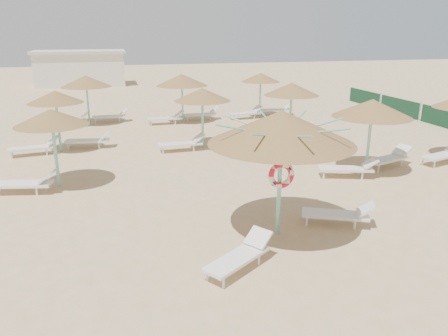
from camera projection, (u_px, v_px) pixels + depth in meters
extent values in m
plane|color=tan|center=(262.00, 238.00, 11.13)|extent=(120.00, 120.00, 0.00)
cylinder|color=#75CCBD|center=(279.00, 185.00, 10.98)|extent=(0.11, 0.11, 2.71)
cone|color=brown|center=(282.00, 127.00, 10.53)|extent=(3.61, 3.61, 0.81)
cylinder|color=#75CCBD|center=(281.00, 138.00, 10.61)|extent=(0.20, 0.20, 0.12)
cylinder|color=#75CCBD|center=(313.00, 127.00, 10.74)|extent=(1.63, 0.04, 0.41)
cylinder|color=#75CCBD|center=(294.00, 123.00, 11.23)|extent=(1.18, 1.18, 0.41)
cylinder|color=#75CCBD|center=(270.00, 122.00, 11.31)|extent=(0.04, 1.63, 0.41)
cylinder|color=#75CCBD|center=(251.00, 125.00, 10.95)|extent=(1.18, 1.18, 0.41)
cylinder|color=#75CCBD|center=(249.00, 131.00, 10.34)|extent=(1.63, 0.04, 0.41)
cylinder|color=#75CCBD|center=(267.00, 136.00, 9.86)|extent=(1.18, 1.18, 0.41)
cylinder|color=#75CCBD|center=(295.00, 136.00, 9.78)|extent=(0.04, 1.63, 0.41)
cylinder|color=#75CCBD|center=(315.00, 133.00, 10.14)|extent=(1.18, 1.18, 0.41)
torus|color=red|center=(281.00, 175.00, 10.80)|extent=(0.69, 0.15, 0.69)
cylinder|color=white|center=(223.00, 283.00, 8.93)|extent=(0.05, 0.05, 0.25)
cylinder|color=white|center=(207.00, 275.00, 9.21)|extent=(0.05, 0.05, 0.25)
cylinder|color=white|center=(259.00, 260.00, 9.82)|extent=(0.05, 0.05, 0.25)
cylinder|color=white|center=(243.00, 254.00, 10.10)|extent=(0.05, 0.05, 0.25)
cube|color=white|center=(237.00, 259.00, 9.55)|extent=(1.74, 1.45, 0.07)
cube|color=white|center=(258.00, 238.00, 10.04)|extent=(0.67, 0.70, 0.33)
cylinder|color=white|center=(307.00, 222.00, 11.79)|extent=(0.06, 0.06, 0.26)
cylinder|color=white|center=(307.00, 215.00, 12.23)|extent=(0.06, 0.06, 0.26)
cylinder|color=white|center=(355.00, 225.00, 11.57)|extent=(0.06, 0.06, 0.26)
cylinder|color=white|center=(353.00, 218.00, 12.01)|extent=(0.06, 0.06, 0.26)
cube|color=white|center=(335.00, 214.00, 11.83)|extent=(1.84, 1.27, 0.07)
cube|color=white|center=(366.00, 209.00, 11.63)|extent=(0.64, 0.70, 0.34)
cylinder|color=#75CCBD|center=(56.00, 154.00, 14.50)|extent=(0.11, 0.11, 2.30)
cone|color=brown|center=(51.00, 117.00, 14.12)|extent=(2.38, 2.38, 0.53)
cylinder|color=#75CCBD|center=(52.00, 124.00, 14.19)|extent=(0.20, 0.20, 0.12)
cylinder|color=white|center=(0.00, 187.00, 14.36)|extent=(0.06, 0.06, 0.28)
cylinder|color=white|center=(37.00, 191.00, 13.96)|extent=(0.06, 0.06, 0.28)
cylinder|color=white|center=(42.00, 186.00, 14.43)|extent=(0.06, 0.06, 0.28)
cube|color=white|center=(21.00, 184.00, 14.11)|extent=(1.98, 0.98, 0.08)
cube|color=white|center=(47.00, 176.00, 14.09)|extent=(0.59, 0.68, 0.36)
cylinder|color=#75CCBD|center=(58.00, 125.00, 18.82)|extent=(0.11, 0.11, 2.30)
cone|color=brown|center=(55.00, 97.00, 18.45)|extent=(2.31, 2.31, 0.52)
cylinder|color=#75CCBD|center=(56.00, 102.00, 18.51)|extent=(0.20, 0.20, 0.12)
cylinder|color=white|center=(12.00, 156.00, 17.96)|extent=(0.06, 0.06, 0.28)
cylinder|color=white|center=(12.00, 153.00, 18.40)|extent=(0.06, 0.06, 0.28)
cylinder|color=white|center=(47.00, 152.00, 18.48)|extent=(0.06, 0.06, 0.28)
cylinder|color=white|center=(46.00, 149.00, 18.91)|extent=(0.06, 0.06, 0.28)
cube|color=white|center=(32.00, 148.00, 18.43)|extent=(1.97, 0.91, 0.08)
cube|color=white|center=(53.00, 140.00, 18.68)|extent=(0.57, 0.67, 0.36)
cylinder|color=white|center=(68.00, 147.00, 19.35)|extent=(0.06, 0.06, 0.28)
cylinder|color=white|center=(70.00, 144.00, 19.82)|extent=(0.06, 0.06, 0.28)
cylinder|color=white|center=(99.00, 146.00, 19.48)|extent=(0.06, 0.06, 0.28)
cylinder|color=white|center=(101.00, 143.00, 19.95)|extent=(0.06, 0.06, 0.28)
cube|color=white|center=(87.00, 141.00, 19.61)|extent=(1.97, 0.91, 0.08)
cube|color=white|center=(106.00, 135.00, 19.62)|extent=(0.57, 0.67, 0.36)
cylinder|color=#75CCBD|center=(88.00, 104.00, 24.35)|extent=(0.11, 0.11, 2.30)
cone|color=brown|center=(86.00, 81.00, 23.98)|extent=(2.74, 2.74, 0.62)
cylinder|color=#75CCBD|center=(86.00, 86.00, 24.05)|extent=(0.20, 0.20, 0.12)
cylinder|color=white|center=(53.00, 126.00, 23.60)|extent=(0.06, 0.06, 0.28)
cylinder|color=white|center=(54.00, 124.00, 24.06)|extent=(0.06, 0.06, 0.28)
cylinder|color=white|center=(79.00, 124.00, 23.92)|extent=(0.06, 0.06, 0.28)
cylinder|color=white|center=(79.00, 123.00, 24.38)|extent=(0.06, 0.06, 0.28)
cube|color=white|center=(68.00, 121.00, 23.97)|extent=(1.90, 0.63, 0.08)
cube|color=white|center=(84.00, 116.00, 24.09)|extent=(0.49, 0.60, 0.36)
cylinder|color=white|center=(95.00, 121.00, 24.77)|extent=(0.06, 0.06, 0.28)
cylinder|color=white|center=(95.00, 119.00, 25.23)|extent=(0.06, 0.06, 0.28)
cylinder|color=white|center=(119.00, 120.00, 25.10)|extent=(0.06, 0.06, 0.28)
cylinder|color=white|center=(119.00, 118.00, 25.56)|extent=(0.06, 0.06, 0.28)
cube|color=white|center=(109.00, 116.00, 25.14)|extent=(1.90, 0.63, 0.08)
cube|color=white|center=(124.00, 112.00, 25.28)|extent=(0.49, 0.60, 0.36)
cylinder|color=#75CCBD|center=(203.00, 122.00, 19.45)|extent=(0.11, 0.11, 2.30)
cone|color=brown|center=(202.00, 94.00, 19.08)|extent=(2.50, 2.50, 0.56)
cylinder|color=#75CCBD|center=(202.00, 100.00, 19.15)|extent=(0.20, 0.20, 0.12)
cylinder|color=white|center=(163.00, 151.00, 18.68)|extent=(0.06, 0.06, 0.28)
cylinder|color=white|center=(161.00, 148.00, 19.13)|extent=(0.06, 0.06, 0.28)
cylinder|color=white|center=(194.00, 148.00, 19.05)|extent=(0.06, 0.06, 0.28)
cylinder|color=white|center=(191.00, 146.00, 19.50)|extent=(0.06, 0.06, 0.28)
cube|color=white|center=(180.00, 144.00, 19.07)|extent=(1.92, 0.69, 0.08)
cube|color=white|center=(199.00, 137.00, 19.23)|extent=(0.51, 0.62, 0.36)
cylinder|color=#75CCBD|center=(182.00, 102.00, 24.94)|extent=(0.11, 0.11, 2.30)
cone|color=brown|center=(182.00, 80.00, 24.57)|extent=(2.90, 2.90, 0.65)
cylinder|color=#75CCBD|center=(182.00, 84.00, 24.64)|extent=(0.20, 0.20, 0.12)
cylinder|color=white|center=(151.00, 123.00, 24.18)|extent=(0.06, 0.06, 0.28)
cylinder|color=white|center=(150.00, 122.00, 24.63)|extent=(0.06, 0.06, 0.28)
cylinder|color=white|center=(175.00, 122.00, 24.53)|extent=(0.06, 0.06, 0.28)
cylinder|color=white|center=(174.00, 120.00, 24.99)|extent=(0.06, 0.06, 0.28)
cube|color=white|center=(165.00, 119.00, 24.56)|extent=(1.91, 0.66, 0.08)
cube|color=white|center=(179.00, 114.00, 24.71)|extent=(0.50, 0.61, 0.36)
cylinder|color=white|center=(188.00, 119.00, 25.38)|extent=(0.06, 0.06, 0.28)
cylinder|color=white|center=(186.00, 117.00, 25.85)|extent=(0.06, 0.06, 0.28)
cylinder|color=white|center=(210.00, 118.00, 25.68)|extent=(0.06, 0.06, 0.28)
cylinder|color=white|center=(209.00, 116.00, 26.14)|extent=(0.06, 0.06, 0.28)
cube|color=white|center=(200.00, 114.00, 25.74)|extent=(1.91, 0.66, 0.08)
cube|color=white|center=(214.00, 110.00, 25.85)|extent=(0.50, 0.61, 0.36)
cylinder|color=#75CCBD|center=(369.00, 142.00, 16.04)|extent=(0.11, 0.11, 2.30)
cone|color=brown|center=(372.00, 108.00, 15.67)|extent=(2.85, 2.85, 0.64)
cylinder|color=#75CCBD|center=(371.00, 115.00, 15.74)|extent=(0.20, 0.20, 0.12)
cylinder|color=white|center=(324.00, 175.00, 15.52)|extent=(0.06, 0.06, 0.28)
cylinder|color=white|center=(322.00, 171.00, 15.99)|extent=(0.06, 0.06, 0.28)
cylinder|color=white|center=(362.00, 176.00, 15.44)|extent=(0.06, 0.06, 0.28)
cylinder|color=white|center=(359.00, 172.00, 15.92)|extent=(0.06, 0.06, 0.28)
cube|color=white|center=(345.00, 169.00, 15.66)|extent=(2.00, 1.17, 0.08)
cube|color=white|center=(370.00, 163.00, 15.54)|extent=(0.65, 0.72, 0.36)
cylinder|color=white|center=(379.00, 168.00, 16.28)|extent=(0.06, 0.06, 0.28)
cylinder|color=white|center=(368.00, 165.00, 16.68)|extent=(0.06, 0.06, 0.28)
cylinder|color=white|center=(402.00, 163.00, 16.97)|extent=(0.06, 0.06, 0.28)
cylinder|color=white|center=(391.00, 160.00, 17.37)|extent=(0.06, 0.06, 0.28)
cube|color=white|center=(387.00, 159.00, 16.83)|extent=(2.00, 1.17, 0.08)
cube|color=white|center=(402.00, 150.00, 17.20)|extent=(0.65, 0.72, 0.36)
cylinder|color=#75CCBD|center=(290.00, 115.00, 21.17)|extent=(0.11, 0.11, 2.30)
cone|color=brown|center=(292.00, 89.00, 20.80)|extent=(2.63, 2.63, 0.59)
cylinder|color=#75CCBD|center=(291.00, 94.00, 20.87)|extent=(0.20, 0.20, 0.12)
cylinder|color=white|center=(257.00, 140.00, 20.41)|extent=(0.06, 0.06, 0.28)
cylinder|color=white|center=(254.00, 138.00, 20.87)|extent=(0.06, 0.06, 0.28)
cylinder|color=white|center=(284.00, 139.00, 20.75)|extent=(0.06, 0.06, 0.28)
cylinder|color=white|center=(280.00, 136.00, 21.21)|extent=(0.06, 0.06, 0.28)
cube|color=white|center=(272.00, 135.00, 20.79)|extent=(1.91, 0.64, 0.08)
cube|color=white|center=(288.00, 129.00, 20.93)|extent=(0.49, 0.61, 0.36)
cylinder|color=#75CCBD|center=(260.00, 98.00, 26.43)|extent=(0.11, 0.11, 2.30)
cone|color=brown|center=(261.00, 77.00, 26.06)|extent=(2.33, 2.33, 0.52)
cylinder|color=#75CCBD|center=(260.00, 81.00, 26.13)|extent=(0.20, 0.20, 0.12)
cylinder|color=white|center=(234.00, 118.00, 25.58)|extent=(0.06, 0.06, 0.28)
cylinder|color=white|center=(231.00, 117.00, 26.02)|extent=(0.06, 0.06, 0.28)
cylinder|color=white|center=(255.00, 116.00, 26.09)|extent=(0.06, 0.06, 0.28)
cylinder|color=white|center=(251.00, 115.00, 26.53)|extent=(0.06, 0.06, 0.28)
cube|color=white|center=(244.00, 113.00, 26.05)|extent=(1.97, 0.90, 0.08)
cube|color=white|center=(257.00, 109.00, 26.30)|extent=(0.57, 0.67, 0.36)
cylinder|color=white|center=(263.00, 114.00, 26.96)|extent=(0.06, 0.06, 0.28)
cylinder|color=white|center=(261.00, 112.00, 27.44)|extent=(0.06, 0.06, 0.28)
cylinder|color=white|center=(284.00, 113.00, 27.10)|extent=(0.06, 0.06, 0.28)
cylinder|color=white|center=(282.00, 112.00, 27.57)|extent=(0.06, 0.06, 0.28)
cube|color=white|center=(275.00, 110.00, 27.22)|extent=(1.97, 0.90, 0.08)
cube|color=white|center=(288.00, 106.00, 27.24)|extent=(0.57, 0.67, 0.36)
cylinder|color=white|center=(434.00, 165.00, 16.75)|extent=(0.06, 0.06, 0.28)
cylinder|color=white|center=(423.00, 161.00, 17.16)|extent=(0.06, 0.06, 0.28)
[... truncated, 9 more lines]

